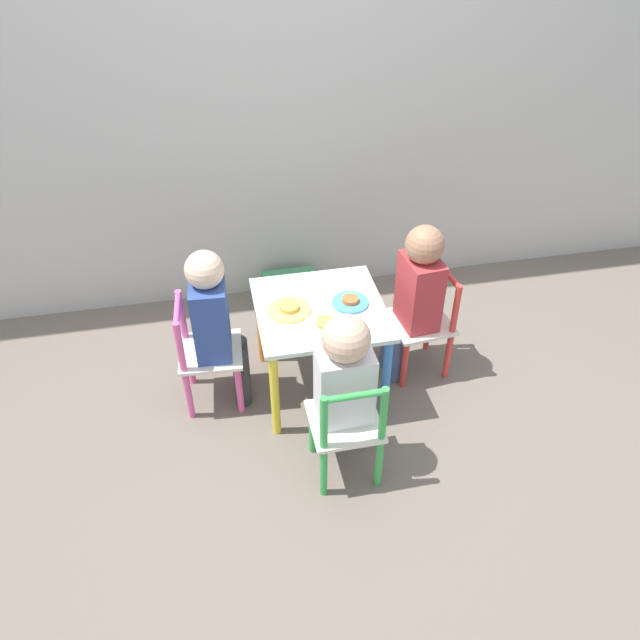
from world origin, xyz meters
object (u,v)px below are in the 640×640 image
Objects in this scene: chair_red at (424,323)px; child_right at (416,290)px; kids_table at (320,321)px; plate_right at (350,302)px; child_front at (345,379)px; child_left at (215,318)px; plate_left at (289,309)px; storage_bin at (291,290)px; chair_pink at (205,355)px; plate_front at (326,324)px; chair_green at (347,428)px.

child_right is (-0.06, -0.01, 0.20)m from chair_red.
plate_right is (0.13, 0.00, 0.08)m from kids_table.
child_left is (-0.43, 0.45, -0.00)m from child_front.
chair_red reaches higher than plate_right.
plate_left is 0.63× the size of storage_bin.
child_front is 2.61× the size of storage_bin.
chair_pink is 0.55m from plate_front.
plate_left is (-0.13, 0.13, 0.00)m from plate_front.
chair_pink is at bearing 162.17° from plate_front.
storage_bin is at bearing 103.04° from plate_right.
chair_green is at bearing -88.53° from storage_bin.
kids_table is 3.01× the size of plate_left.
chair_green is 0.72m from chair_red.
chair_green is 0.71m from chair_pink.
child_front is at bearing -88.47° from storage_bin.
kids_table is 0.72m from storage_bin.
child_front is at bearing -129.53° from chair_pink.
kids_table is 0.15m from plate_front.
chair_red is 0.65m from plate_left.
plate_front reaches higher than kids_table.
child_right reaches higher than storage_bin.
child_front is 0.98× the size of child_left.
storage_bin is (-0.03, 0.79, -0.38)m from plate_front.
child_left is 4.95× the size of plate_right.
plate_right is at bearing 0.00° from kids_table.
plate_front is (-0.00, -0.13, 0.08)m from kids_table.
chair_pink is at bearing -94.54° from chair_red.
kids_table is 0.43m from child_left.
chair_green is 0.70m from child_left.
child_right reaches higher than plate_left.
child_right reaches higher than chair_red.
child_right is (0.43, 0.04, 0.07)m from kids_table.
plate_left and plate_right have the same top height.
plate_left is at bearing -91.22° from chair_pink.
chair_red reaches higher than kids_table.
chair_red is at bearing -50.14° from storage_bin.
child_front is at bearing -89.54° from kids_table.
kids_table is at bearing -90.00° from child_left.
child_left is 1.00× the size of child_right.
plate_left is (-0.13, 0.00, 0.08)m from kids_table.
chair_green reaches higher than kids_table.
chair_pink is at bearing 176.55° from kids_table.
chair_pink is 2.91× the size of plate_left.
chair_red is 0.21m from child_right.
kids_table is at bearing -0.00° from plate_left.
child_left is at bearing 175.09° from plate_left.
child_front reaches higher than plate_left.
plate_front is (-0.00, 0.30, 0.01)m from child_front.
plate_front is (-0.00, 0.36, 0.21)m from chair_green.
child_left reaches higher than chair_red.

